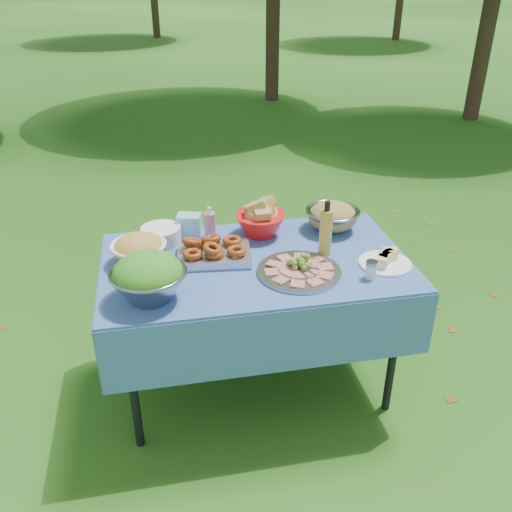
{
  "coord_description": "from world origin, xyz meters",
  "views": [
    {
      "loc": [
        -0.43,
        -2.24,
        2.02
      ],
      "look_at": [
        0.0,
        0.0,
        0.78
      ],
      "focal_mm": 38.0,
      "sensor_mm": 36.0,
      "label": 1
    }
  ],
  "objects": [
    {
      "name": "ground",
      "position": [
        0.0,
        0.0,
        0.0
      ],
      "size": [
        80.0,
        80.0,
        0.0
      ],
      "primitive_type": "plane",
      "color": "black",
      "rests_on": "ground"
    },
    {
      "name": "pasta_bowl_steel",
      "position": [
        0.47,
        0.27,
        0.84
      ],
      "size": [
        0.31,
        0.31,
        0.15
      ],
      "primitive_type": null,
      "rotation": [
        0.0,
        0.0,
        0.1
      ],
      "color": "gray",
      "rests_on": "picnic_table"
    },
    {
      "name": "pasta_bowl_white",
      "position": [
        -0.54,
        0.09,
        0.83
      ],
      "size": [
        0.26,
        0.26,
        0.14
      ],
      "primitive_type": null,
      "rotation": [
        0.0,
        0.0,
        0.01
      ],
      "color": "white",
      "rests_on": "picnic_table"
    },
    {
      "name": "charcuterie_platter",
      "position": [
        0.18,
        -0.16,
        0.81
      ],
      "size": [
        0.5,
        0.5,
        0.09
      ],
      "primitive_type": "cylinder",
      "rotation": [
        0.0,
        0.0,
        -0.36
      ],
      "color": "#A0A1A7",
      "rests_on": "picnic_table"
    },
    {
      "name": "bread_bowl",
      "position": [
        0.08,
        0.28,
        0.85
      ],
      "size": [
        0.34,
        0.34,
        0.18
      ],
      "primitive_type": null,
      "rotation": [
        0.0,
        0.0,
        -0.39
      ],
      "color": "red",
      "rests_on": "picnic_table"
    },
    {
      "name": "shaker",
      "position": [
        0.48,
        -0.26,
        0.8
      ],
      "size": [
        0.07,
        0.07,
        0.08
      ],
      "primitive_type": "cylinder",
      "rotation": [
        0.0,
        0.0,
        -0.35
      ],
      "color": "white",
      "rests_on": "picnic_table"
    },
    {
      "name": "salad_bowl",
      "position": [
        -0.5,
        -0.24,
        0.87
      ],
      "size": [
        0.37,
        0.37,
        0.21
      ],
      "primitive_type": null,
      "rotation": [
        0.0,
        0.0,
        -0.18
      ],
      "color": "gray",
      "rests_on": "picnic_table"
    },
    {
      "name": "sanitizer_bottle",
      "position": [
        -0.18,
        0.3,
        0.84
      ],
      "size": [
        0.07,
        0.07,
        0.17
      ],
      "primitive_type": "cylinder",
      "rotation": [
        0.0,
        0.0,
        0.17
      ],
      "color": "#CD7D90",
      "rests_on": "picnic_table"
    },
    {
      "name": "cheese_plate",
      "position": [
        0.6,
        -0.16,
        0.8
      ],
      "size": [
        0.29,
        0.29,
        0.07
      ],
      "primitive_type": "cylinder",
      "rotation": [
        0.0,
        0.0,
        0.18
      ],
      "color": "white",
      "rests_on": "picnic_table"
    },
    {
      "name": "oil_bottle",
      "position": [
        0.35,
        0.01,
        0.9
      ],
      "size": [
        0.08,
        0.08,
        0.28
      ],
      "primitive_type": "cylinder",
      "rotation": [
        0.0,
        0.0,
        -0.34
      ],
      "color": "gold",
      "rests_on": "picnic_table"
    },
    {
      "name": "fried_tray",
      "position": [
        -0.19,
        0.06,
        0.8
      ],
      "size": [
        0.37,
        0.28,
        0.08
      ],
      "primitive_type": "cube",
      "rotation": [
        0.0,
        0.0,
        -0.1
      ],
      "color": "silver",
      "rests_on": "picnic_table"
    },
    {
      "name": "plate_stack",
      "position": [
        -0.43,
        0.28,
        0.8
      ],
      "size": [
        0.27,
        0.27,
        0.08
      ],
      "primitive_type": "cylinder",
      "rotation": [
        0.0,
        0.0,
        -0.4
      ],
      "color": "white",
      "rests_on": "picnic_table"
    },
    {
      "name": "picnic_table",
      "position": [
        0.0,
        0.0,
        0.38
      ],
      "size": [
        1.46,
        0.86,
        0.76
      ],
      "primitive_type": "cube",
      "color": "#73B0DE",
      "rests_on": "ground"
    },
    {
      "name": "wipes_box",
      "position": [
        -0.28,
        0.35,
        0.82
      ],
      "size": [
        0.14,
        0.12,
        0.11
      ],
      "primitive_type": "cube",
      "rotation": [
        0.0,
        0.0,
        -0.27
      ],
      "color": "#8DD2DB",
      "rests_on": "picnic_table"
    }
  ]
}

